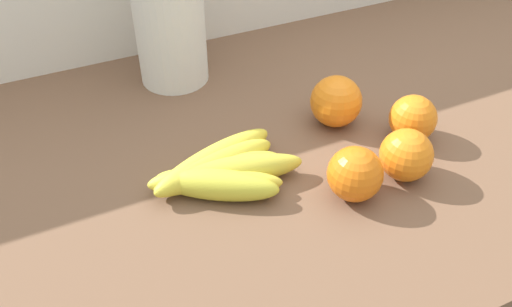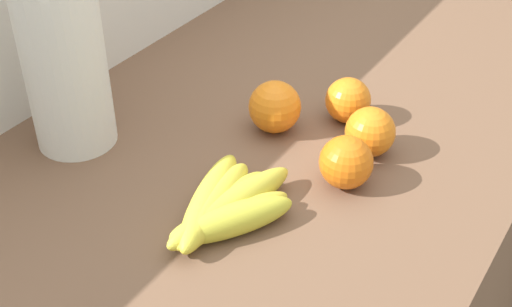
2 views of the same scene
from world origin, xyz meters
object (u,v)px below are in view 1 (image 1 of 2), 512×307
object	(u,v)px
banana_bunch	(218,172)
orange_center	(406,155)
orange_far_right	(336,101)
orange_right	(355,174)
orange_front	(413,118)

from	to	relation	value
banana_bunch	orange_center	xyz separation A→B (m)	(0.23, -0.09, 0.02)
banana_bunch	orange_far_right	world-z (taller)	orange_far_right
banana_bunch	orange_center	world-z (taller)	orange_center
banana_bunch	orange_far_right	size ratio (longest dim) A/B	2.72
banana_bunch	orange_right	distance (m)	0.18
orange_right	orange_front	size ratio (longest dim) A/B	1.05
banana_bunch	orange_far_right	bearing A→B (deg)	14.44
orange_far_right	orange_right	size ratio (longest dim) A/B	1.08
banana_bunch	orange_front	xyz separation A→B (m)	(0.29, -0.02, 0.01)
orange_far_right	orange_center	size ratio (longest dim) A/B	1.09
orange_far_right	orange_right	bearing A→B (deg)	-112.79
orange_far_right	orange_right	world-z (taller)	orange_far_right
banana_bunch	orange_far_right	xyz separation A→B (m)	(0.21, 0.05, 0.02)
orange_right	orange_center	bearing A→B (deg)	2.69
orange_far_right	orange_front	bearing A→B (deg)	-44.21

